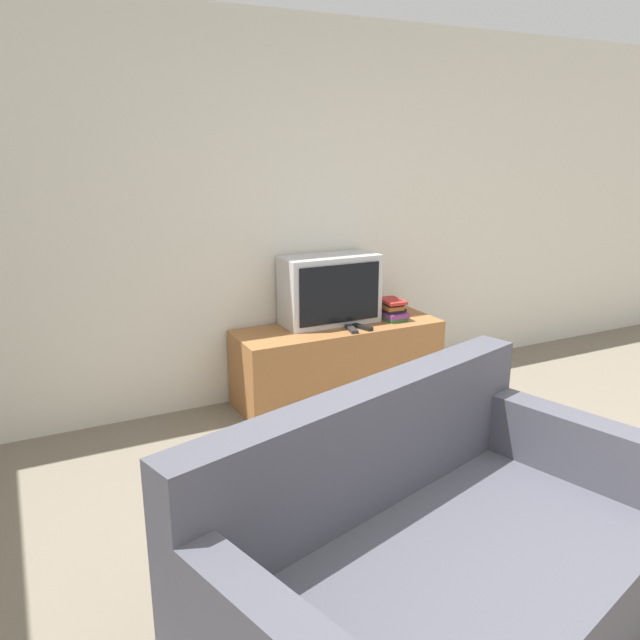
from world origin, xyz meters
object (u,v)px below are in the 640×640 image
object	(u,v)px
book_stack	(392,310)
tv_stand	(338,362)
couch	(438,573)
remote_secondary	(362,327)
remote_on_stand	(351,329)
television	(330,290)

from	to	relation	value
book_stack	tv_stand	bearing A→B (deg)	175.81
couch	remote_secondary	size ratio (longest dim) A/B	11.75
book_stack	remote_on_stand	size ratio (longest dim) A/B	1.28
television	couch	bearing A→B (deg)	-108.38
remote_secondary	remote_on_stand	bearing A→B (deg)	-176.16
couch	book_stack	bearing A→B (deg)	44.64
tv_stand	television	distance (m)	0.52
remote_secondary	book_stack	bearing A→B (deg)	19.01
couch	remote_on_stand	xyz separation A→B (m)	(0.80, 2.05, 0.26)
remote_on_stand	tv_stand	bearing A→B (deg)	97.65
tv_stand	television	world-z (taller)	television
tv_stand	couch	xyz separation A→B (m)	(-0.78, -2.19, 0.02)
television	remote_on_stand	xyz separation A→B (m)	(0.04, -0.24, -0.23)
remote_on_stand	television	bearing A→B (deg)	99.39
television	book_stack	distance (m)	0.50
tv_stand	book_stack	distance (m)	0.55
tv_stand	book_stack	bearing A→B (deg)	-4.19
couch	remote_on_stand	distance (m)	2.21
couch	remote_on_stand	bearing A→B (deg)	52.45
tv_stand	book_stack	world-z (taller)	book_stack
book_stack	television	bearing A→B (deg)	164.01
tv_stand	remote_on_stand	size ratio (longest dim) A/B	8.46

